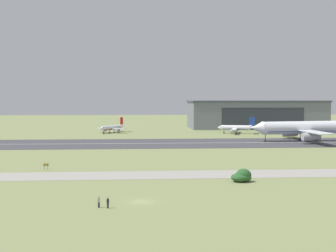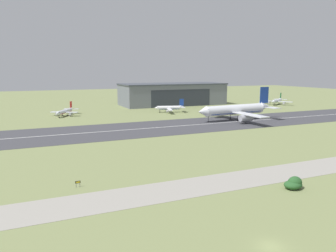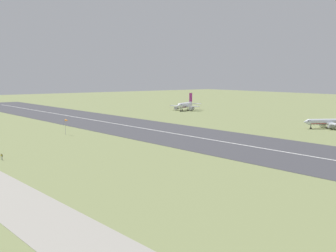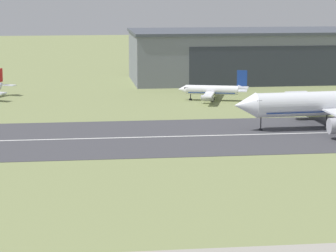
% 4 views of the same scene
% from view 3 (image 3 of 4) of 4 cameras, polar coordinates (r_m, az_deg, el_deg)
% --- Properties ---
extents(ground_plane, '(758.17, 758.17, 0.00)m').
position_cam_3_polar(ground_plane, '(111.19, -8.84, -5.09)').
color(ground_plane, '#7A8451').
extents(runway_strip, '(518.17, 40.68, 0.06)m').
position_cam_3_polar(runway_strip, '(143.74, 10.11, -2.47)').
color(runway_strip, '#3D3D42').
rests_on(runway_strip, ground_plane).
extents(runway_centreline, '(466.35, 0.70, 0.01)m').
position_cam_3_polar(runway_centreline, '(143.74, 10.11, -2.45)').
color(runway_centreline, silver).
rests_on(runway_centreline, runway_strip).
extents(airplane_parked_centre, '(17.74, 22.20, 7.83)m').
position_cam_3_polar(airplane_parked_centre, '(198.07, 19.13, 0.48)').
color(airplane_parked_centre, silver).
rests_on(airplane_parked_centre, ground_plane).
extents(airplane_parked_far_east, '(18.94, 20.81, 10.10)m').
position_cam_3_polar(airplane_parked_far_east, '(276.11, 2.09, 2.54)').
color(airplane_parked_far_east, silver).
rests_on(airplane_parked_far_east, ground_plane).
extents(windsock_pole, '(2.72, 0.62, 5.55)m').
position_cam_3_polar(windsock_pole, '(171.35, -12.25, 0.59)').
color(windsock_pole, '#B7B7BC').
rests_on(windsock_pole, ground_plane).
extents(runway_sign, '(1.22, 0.13, 1.50)m').
position_cam_3_polar(runway_sign, '(127.13, -19.62, -3.43)').
color(runway_sign, '#4C4C51').
rests_on(runway_sign, ground_plane).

